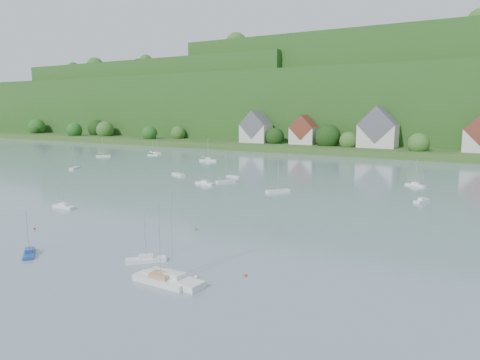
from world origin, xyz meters
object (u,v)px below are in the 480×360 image
(near_sailboat_2, at_px, (161,280))
(near_sailboat_6, at_px, (64,206))
(near_sailboat_1, at_px, (29,252))
(near_sailboat_3, at_px, (146,259))
(near_sailboat_4, at_px, (173,279))

(near_sailboat_2, xyz_separation_m, near_sailboat_6, (-41.97, 19.92, -0.06))
(near_sailboat_1, distance_m, near_sailboat_3, 16.67)
(near_sailboat_3, relative_size, near_sailboat_4, 0.64)
(near_sailboat_2, bearing_deg, near_sailboat_4, 39.65)
(near_sailboat_6, bearing_deg, near_sailboat_2, -25.06)
(near_sailboat_6, bearing_deg, near_sailboat_3, -23.00)
(near_sailboat_3, xyz_separation_m, near_sailboat_6, (-35.62, 15.36, 0.01))
(near_sailboat_2, xyz_separation_m, near_sailboat_4, (1.06, 0.86, 0.04))
(near_sailboat_2, relative_size, near_sailboat_4, 0.87)
(near_sailboat_1, distance_m, near_sailboat_6, 29.28)
(near_sailboat_2, bearing_deg, near_sailboat_3, 145.02)
(near_sailboat_4, bearing_deg, near_sailboat_2, -135.08)
(near_sailboat_1, relative_size, near_sailboat_4, 0.59)
(near_sailboat_4, xyz_separation_m, near_sailboat_6, (-43.03, 19.06, -0.11))
(near_sailboat_3, bearing_deg, near_sailboat_6, 113.33)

